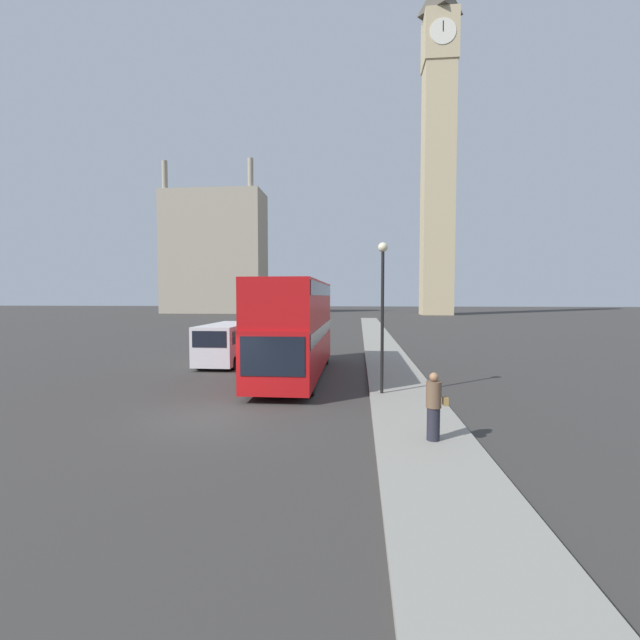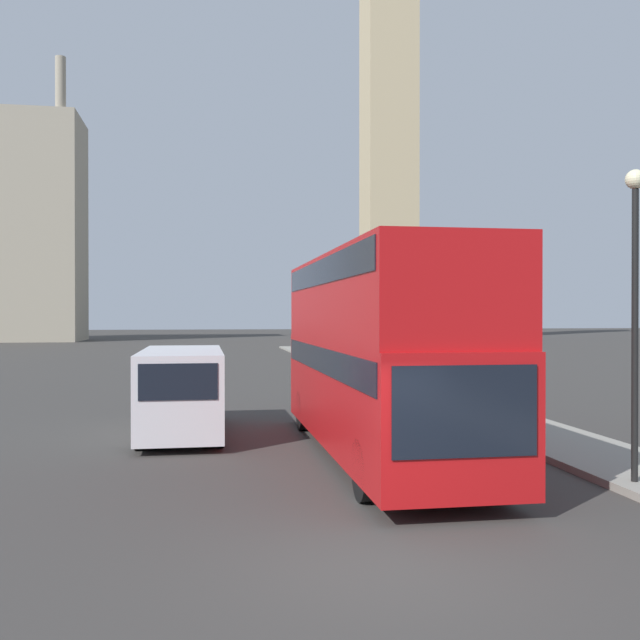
{
  "view_description": "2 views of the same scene",
  "coord_description": "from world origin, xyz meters",
  "px_view_note": "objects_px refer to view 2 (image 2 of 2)",
  "views": [
    {
      "loc": [
        4.57,
        -13.11,
        3.83
      ],
      "look_at": [
        2.68,
        7.74,
        2.66
      ],
      "focal_mm": 24.0,
      "sensor_mm": 36.0,
      "label": 1
    },
    {
      "loc": [
        -2.31,
        -8.75,
        3.19
      ],
      "look_at": [
        1.55,
        14.72,
        3.02
      ],
      "focal_mm": 40.0,
      "sensor_mm": 36.0,
      "label": 2
    }
  ],
  "objects_px": {
    "red_double_decker_bus": "(377,345)",
    "white_van": "(182,390)",
    "clock_tower": "(389,58)",
    "street_lamp": "(635,276)"
  },
  "relations": [
    {
      "from": "red_double_decker_bus",
      "to": "white_van",
      "type": "relative_size",
      "value": 1.89
    },
    {
      "from": "clock_tower",
      "to": "street_lamp",
      "type": "height_order",
      "value": "clock_tower"
    },
    {
      "from": "red_double_decker_bus",
      "to": "street_lamp",
      "type": "distance_m",
      "value": 5.6
    },
    {
      "from": "clock_tower",
      "to": "red_double_decker_bus",
      "type": "xyz_separation_m",
      "value": [
        -18.99,
        -70.64,
        -32.68
      ]
    },
    {
      "from": "red_double_decker_bus",
      "to": "street_lamp",
      "type": "height_order",
      "value": "street_lamp"
    },
    {
      "from": "clock_tower",
      "to": "street_lamp",
      "type": "distance_m",
      "value": 82.15
    },
    {
      "from": "red_double_decker_bus",
      "to": "clock_tower",
      "type": "bearing_deg",
      "value": 74.95
    },
    {
      "from": "white_van",
      "to": "red_double_decker_bus",
      "type": "bearing_deg",
      "value": -37.67
    },
    {
      "from": "street_lamp",
      "to": "red_double_decker_bus",
      "type": "bearing_deg",
      "value": 135.65
    },
    {
      "from": "white_van",
      "to": "clock_tower",
      "type": "bearing_deg",
      "value": 70.78
    }
  ]
}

